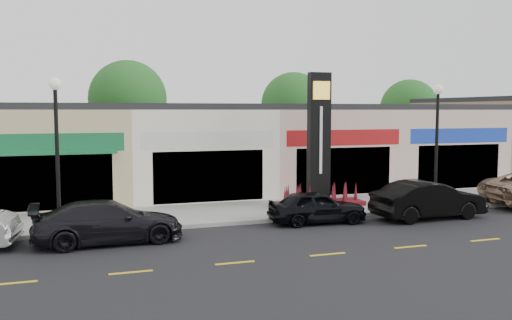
# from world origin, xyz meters

# --- Properties ---
(ground) EXTENTS (120.00, 120.00, 0.00)m
(ground) POSITION_xyz_m (0.00, 0.00, 0.00)
(ground) COLOR black
(ground) RESTS_ON ground
(sidewalk) EXTENTS (52.00, 4.30, 0.15)m
(sidewalk) POSITION_xyz_m (0.00, 4.35, 0.07)
(sidewalk) COLOR gray
(sidewalk) RESTS_ON ground
(curb) EXTENTS (52.00, 0.20, 0.15)m
(curb) POSITION_xyz_m (0.00, 2.10, 0.07)
(curb) COLOR gray
(curb) RESTS_ON ground
(shop_beige) EXTENTS (7.00, 10.85, 4.80)m
(shop_beige) POSITION_xyz_m (-8.50, 11.46, 2.40)
(shop_beige) COLOR tan
(shop_beige) RESTS_ON ground
(shop_cream) EXTENTS (7.00, 10.01, 4.80)m
(shop_cream) POSITION_xyz_m (-1.50, 11.47, 2.40)
(shop_cream) COLOR white
(shop_cream) RESTS_ON ground
(shop_pink_w) EXTENTS (7.00, 10.01, 4.80)m
(shop_pink_w) POSITION_xyz_m (5.50, 11.47, 2.40)
(shop_pink_w) COLOR beige
(shop_pink_w) RESTS_ON ground
(shop_pink_e) EXTENTS (7.00, 10.01, 4.80)m
(shop_pink_e) POSITION_xyz_m (12.50, 11.47, 2.40)
(shop_pink_e) COLOR beige
(shop_pink_e) RESTS_ON ground
(shop_tan) EXTENTS (7.00, 10.01, 5.30)m
(shop_tan) POSITION_xyz_m (19.50, 11.48, 2.65)
(shop_tan) COLOR #88744F
(shop_tan) RESTS_ON ground
(tree_rear_west) EXTENTS (5.20, 5.20, 7.83)m
(tree_rear_west) POSITION_xyz_m (-4.00, 19.50, 5.22)
(tree_rear_west) COLOR #382619
(tree_rear_west) RESTS_ON ground
(tree_rear_mid) EXTENTS (4.80, 4.80, 7.29)m
(tree_rear_mid) POSITION_xyz_m (8.00, 19.50, 4.88)
(tree_rear_mid) COLOR #382619
(tree_rear_mid) RESTS_ON ground
(tree_rear_east) EXTENTS (4.60, 4.60, 6.94)m
(tree_rear_east) POSITION_xyz_m (18.00, 19.50, 4.63)
(tree_rear_east) COLOR #382619
(tree_rear_east) RESTS_ON ground
(lamp_west_near) EXTENTS (0.44, 0.44, 5.47)m
(lamp_west_near) POSITION_xyz_m (-8.00, 2.50, 3.48)
(lamp_west_near) COLOR black
(lamp_west_near) RESTS_ON sidewalk
(lamp_east_near) EXTENTS (0.44, 0.44, 5.47)m
(lamp_east_near) POSITION_xyz_m (8.00, 2.50, 3.48)
(lamp_east_near) COLOR black
(lamp_east_near) RESTS_ON sidewalk
(pylon_sign) EXTENTS (4.20, 1.30, 6.00)m
(pylon_sign) POSITION_xyz_m (3.00, 4.20, 2.27)
(pylon_sign) COLOR #4F0E0D
(pylon_sign) RESTS_ON sidewalk
(car_dark_sedan) EXTENTS (2.23, 5.06, 1.44)m
(car_dark_sedan) POSITION_xyz_m (-6.39, 0.69, 0.72)
(car_dark_sedan) COLOR black
(car_dark_sedan) RESTS_ON ground
(car_black_sedan) EXTENTS (1.80, 3.96, 1.32)m
(car_black_sedan) POSITION_xyz_m (1.66, 1.42, 0.66)
(car_black_sedan) COLOR black
(car_black_sedan) RESTS_ON ground
(car_black_conv) EXTENTS (1.88, 4.86, 1.58)m
(car_black_conv) POSITION_xyz_m (6.41, 0.80, 0.79)
(car_black_conv) COLOR black
(car_black_conv) RESTS_ON ground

